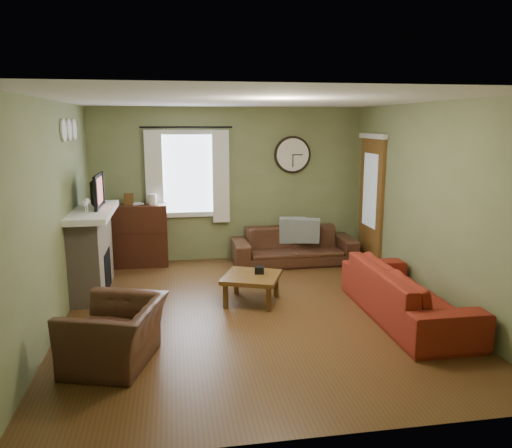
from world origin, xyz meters
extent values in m
cube|color=#513319|center=(0.00, 0.00, 0.00)|extent=(4.60, 5.20, 0.00)
cube|color=white|center=(0.00, 0.00, 2.60)|extent=(4.60, 5.20, 0.00)
cube|color=olive|center=(-2.30, 0.00, 1.30)|extent=(0.00, 5.20, 2.60)
cube|color=olive|center=(2.30, 0.00, 1.30)|extent=(0.00, 5.20, 2.60)
cube|color=olive|center=(0.00, 2.60, 1.30)|extent=(4.60, 0.00, 2.60)
cube|color=olive|center=(0.00, -2.60, 1.30)|extent=(4.60, 0.00, 2.60)
cube|color=tan|center=(-2.10, 1.15, 0.55)|extent=(0.40, 1.40, 1.10)
cube|color=black|center=(-1.91, 1.15, 0.30)|extent=(0.04, 0.60, 0.55)
cube|color=white|center=(-2.07, 1.15, 1.14)|extent=(0.58, 1.60, 0.08)
imported|color=black|center=(-2.05, 1.30, 1.35)|extent=(0.08, 0.60, 0.35)
cube|color=#994C3F|center=(-1.97, 1.30, 1.41)|extent=(0.02, 0.62, 0.36)
cylinder|color=white|center=(-2.28, 0.80, 2.25)|extent=(0.28, 0.28, 0.03)
cylinder|color=white|center=(-2.28, 1.15, 2.25)|extent=(0.28, 0.28, 0.03)
cylinder|color=white|center=(-2.28, 1.50, 2.25)|extent=(0.28, 0.28, 0.03)
cylinder|color=black|center=(-0.70, 2.48, 2.27)|extent=(0.03, 0.03, 1.50)
cube|color=white|center=(-1.25, 2.48, 1.45)|extent=(0.28, 0.04, 1.55)
cube|color=white|center=(-0.15, 2.48, 1.45)|extent=(0.28, 0.04, 1.55)
cube|color=brown|center=(2.27, 1.85, 1.05)|extent=(0.05, 0.90, 2.10)
imported|color=brown|center=(-1.62, 2.38, 0.96)|extent=(0.24, 0.28, 0.02)
imported|color=#3F2418|center=(1.03, 2.10, 0.30)|extent=(2.06, 0.80, 0.60)
cube|color=gray|center=(1.26, 2.11, 0.55)|extent=(0.44, 0.23, 0.42)
cube|color=gray|center=(1.03, 2.20, 0.55)|extent=(0.46, 0.20, 0.44)
imported|color=maroon|center=(1.79, -0.50, 0.32)|extent=(0.86, 2.21, 0.64)
imported|color=#3F2418|center=(-1.56, -1.12, 0.31)|extent=(1.08, 1.16, 0.62)
cube|color=black|center=(0.15, 0.42, 0.40)|extent=(0.14, 0.14, 0.09)
camera|label=1|loc=(-0.95, -5.86, 2.35)|focal=35.00mm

